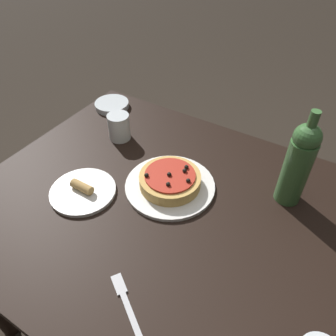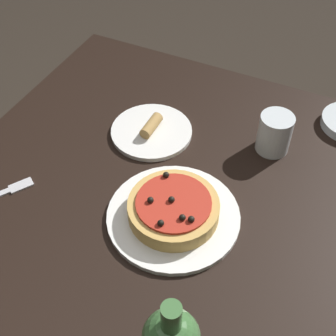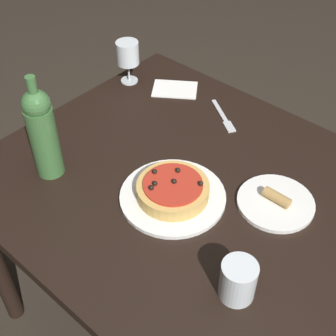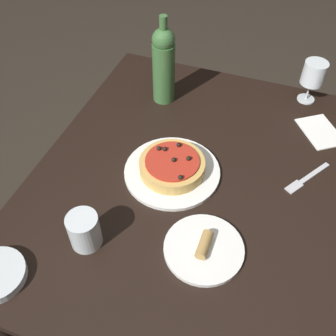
% 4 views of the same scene
% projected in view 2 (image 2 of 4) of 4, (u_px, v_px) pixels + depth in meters
% --- Properties ---
extents(dining_table, '(1.13, 0.95, 0.73)m').
position_uv_depth(dining_table, '(144.00, 231.00, 1.10)').
color(dining_table, black).
rests_on(dining_table, ground_plane).
extents(dinner_plate, '(0.29, 0.29, 0.01)m').
position_uv_depth(dinner_plate, '(174.00, 215.00, 1.01)').
color(dinner_plate, white).
rests_on(dinner_plate, dining_table).
extents(pizza, '(0.19, 0.19, 0.05)m').
position_uv_depth(pizza, '(174.00, 207.00, 0.99)').
color(pizza, tan).
rests_on(pizza, dinner_plate).
extents(water_cup, '(0.08, 0.08, 0.10)m').
position_uv_depth(water_cup, '(275.00, 133.00, 1.12)').
color(water_cup, silver).
rests_on(water_cup, dining_table).
extents(fork, '(0.16, 0.11, 0.00)m').
position_uv_depth(fork, '(0.00, 194.00, 1.05)').
color(fork, silver).
rests_on(fork, dining_table).
extents(side_plate, '(0.21, 0.21, 0.04)m').
position_uv_depth(side_plate, '(151.00, 131.00, 1.19)').
color(side_plate, white).
rests_on(side_plate, dining_table).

